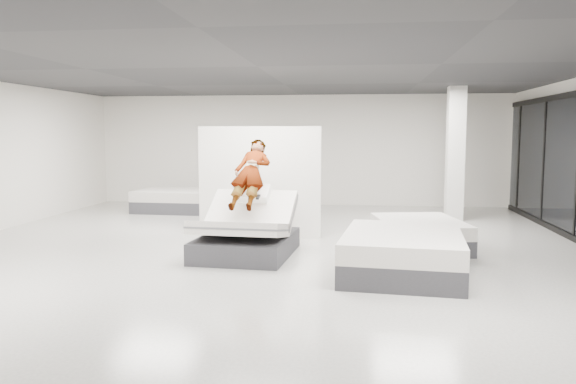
{
  "coord_description": "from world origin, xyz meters",
  "views": [
    {
      "loc": [
        1.69,
        -9.36,
        2.1
      ],
      "look_at": [
        0.39,
        0.98,
        1.0
      ],
      "focal_mm": 35.0,
      "sensor_mm": 36.0,
      "label": 1
    }
  ],
  "objects_px": {
    "divider_panel": "(260,182)",
    "flat_bed_right_near": "(403,253)",
    "flat_bed_right_far": "(419,234)",
    "hero_bed": "(246,234)",
    "column": "(455,154)",
    "person": "(251,184)",
    "remote": "(258,197)",
    "flat_bed_left_far": "(178,200)"
  },
  "relations": [
    {
      "from": "divider_panel",
      "to": "flat_bed_right_near",
      "type": "relative_size",
      "value": 1.01
    },
    {
      "from": "divider_panel",
      "to": "flat_bed_right_far",
      "type": "xyz_separation_m",
      "value": [
        3.09,
        -0.71,
        -0.85
      ]
    },
    {
      "from": "flat_bed_right_far",
      "to": "flat_bed_right_near",
      "type": "xyz_separation_m",
      "value": [
        -0.45,
        -1.99,
        0.05
      ]
    },
    {
      "from": "hero_bed",
      "to": "flat_bed_right_far",
      "type": "height_order",
      "value": "hero_bed"
    },
    {
      "from": "divider_panel",
      "to": "column",
      "type": "height_order",
      "value": "column"
    },
    {
      "from": "person",
      "to": "column",
      "type": "height_order",
      "value": "column"
    },
    {
      "from": "remote",
      "to": "flat_bed_right_near",
      "type": "distance_m",
      "value": 2.62
    },
    {
      "from": "flat_bed_left_far",
      "to": "flat_bed_right_near",
      "type": "bearing_deg",
      "value": -48.39
    },
    {
      "from": "remote",
      "to": "flat_bed_right_far",
      "type": "relative_size",
      "value": 0.07
    },
    {
      "from": "remote",
      "to": "flat_bed_left_far",
      "type": "distance_m",
      "value": 6.16
    },
    {
      "from": "hero_bed",
      "to": "remote",
      "type": "height_order",
      "value": "hero_bed"
    },
    {
      "from": "flat_bed_left_far",
      "to": "divider_panel",
      "type": "bearing_deg",
      "value": -50.64
    },
    {
      "from": "remote",
      "to": "flat_bed_right_near",
      "type": "bearing_deg",
      "value": -17.32
    },
    {
      "from": "flat_bed_right_near",
      "to": "column",
      "type": "distance_m",
      "value": 5.88
    },
    {
      "from": "person",
      "to": "divider_panel",
      "type": "bearing_deg",
      "value": 97.76
    },
    {
      "from": "divider_panel",
      "to": "flat_bed_right_far",
      "type": "distance_m",
      "value": 3.28
    },
    {
      "from": "remote",
      "to": "divider_panel",
      "type": "xyz_separation_m",
      "value": [
        -0.29,
        1.78,
        0.09
      ]
    },
    {
      "from": "column",
      "to": "person",
      "type": "bearing_deg",
      "value": -134.69
    },
    {
      "from": "flat_bed_right_near",
      "to": "column",
      "type": "relative_size",
      "value": 0.76
    },
    {
      "from": "flat_bed_right_far",
      "to": "column",
      "type": "height_order",
      "value": "column"
    },
    {
      "from": "flat_bed_right_near",
      "to": "person",
      "type": "bearing_deg",
      "value": 153.23
    },
    {
      "from": "column",
      "to": "flat_bed_left_far",
      "type": "bearing_deg",
      "value": 174.66
    },
    {
      "from": "flat_bed_right_far",
      "to": "flat_bed_right_near",
      "type": "bearing_deg",
      "value": -102.81
    },
    {
      "from": "hero_bed",
      "to": "person",
      "type": "distance_m",
      "value": 0.89
    },
    {
      "from": "flat_bed_right_near",
      "to": "column",
      "type": "height_order",
      "value": "column"
    },
    {
      "from": "remote",
      "to": "column",
      "type": "bearing_deg",
      "value": 53.06
    },
    {
      "from": "column",
      "to": "remote",
      "type": "bearing_deg",
      "value": -130.96
    },
    {
      "from": "person",
      "to": "flat_bed_right_near",
      "type": "relative_size",
      "value": 0.68
    },
    {
      "from": "person",
      "to": "flat_bed_right_far",
      "type": "xyz_separation_m",
      "value": [
        2.99,
        0.71,
        -0.95
      ]
    },
    {
      "from": "divider_panel",
      "to": "hero_bed",
      "type": "bearing_deg",
      "value": -90.4
    },
    {
      "from": "flat_bed_right_far",
      "to": "column",
      "type": "relative_size",
      "value": 0.66
    },
    {
      "from": "person",
      "to": "column",
      "type": "xyz_separation_m",
      "value": [
        4.18,
        4.22,
        0.39
      ]
    },
    {
      "from": "flat_bed_left_far",
      "to": "column",
      "type": "xyz_separation_m",
      "value": [
        7.11,
        -0.66,
        1.31
      ]
    },
    {
      "from": "remote",
      "to": "column",
      "type": "xyz_separation_m",
      "value": [
        3.98,
        4.59,
        0.58
      ]
    },
    {
      "from": "divider_panel",
      "to": "flat_bed_left_far",
      "type": "relative_size",
      "value": 1.13
    },
    {
      "from": "person",
      "to": "flat_bed_left_far",
      "type": "height_order",
      "value": "person"
    },
    {
      "from": "divider_panel",
      "to": "column",
      "type": "distance_m",
      "value": 5.13
    },
    {
      "from": "flat_bed_right_far",
      "to": "column",
      "type": "bearing_deg",
      "value": 71.39
    },
    {
      "from": "hero_bed",
      "to": "flat_bed_left_far",
      "type": "xyz_separation_m",
      "value": [
        -2.91,
        5.2,
        -0.08
      ]
    },
    {
      "from": "flat_bed_right_near",
      "to": "hero_bed",
      "type": "bearing_deg",
      "value": 159.29
    },
    {
      "from": "hero_bed",
      "to": "flat_bed_right_far",
      "type": "relative_size",
      "value": 0.99
    },
    {
      "from": "flat_bed_right_far",
      "to": "person",
      "type": "bearing_deg",
      "value": -166.61
    }
  ]
}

